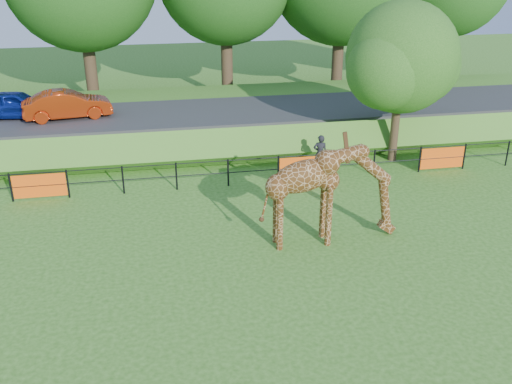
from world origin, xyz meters
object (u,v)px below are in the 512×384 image
(car_blue, at_px, (16,104))
(tree_east, at_px, (403,62))
(car_red, at_px, (67,105))
(visitor, at_px, (320,153))
(giraffe, at_px, (331,194))

(car_blue, distance_m, tree_east, 17.21)
(car_red, bearing_deg, car_blue, 67.37)
(visitor, bearing_deg, tree_east, -155.61)
(giraffe, height_order, car_red, giraffe)
(car_blue, distance_m, visitor, 13.97)
(tree_east, bearing_deg, car_blue, 163.47)
(giraffe, xyz_separation_m, visitor, (1.48, 5.93, -0.80))
(giraffe, distance_m, car_red, 14.22)
(car_blue, distance_m, car_red, 2.35)
(giraffe, height_order, visitor, giraffe)
(car_blue, relative_size, car_red, 0.94)
(car_blue, bearing_deg, giraffe, -128.38)
(giraffe, xyz_separation_m, car_blue, (-11.25, 11.56, 0.46))
(car_blue, xyz_separation_m, tree_east, (16.36, -4.85, 2.24))
(giraffe, bearing_deg, visitor, 74.92)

